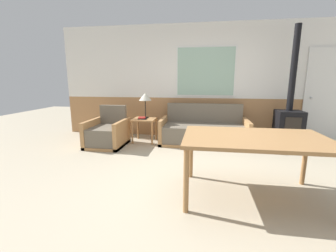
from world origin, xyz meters
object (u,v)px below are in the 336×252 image
Objects in this scene: armchair at (107,134)px; dining_table at (255,142)px; table_lamp at (145,97)px; side_table at (144,123)px; wood_stove at (289,119)px; couch at (204,132)px.

armchair reaches higher than dining_table.
side_table is at bearing -94.11° from table_lamp.
armchair is at bearing -144.08° from table_lamp.
table_lamp is 0.23× the size of wood_stove.
couch is 0.77× the size of wood_stove.
couch reaches higher than side_table.
armchair is 3.22m from dining_table.
armchair is 0.35× the size of wood_stove.
armchair is at bearing -172.13° from wood_stove.
armchair is 0.86m from side_table.
wood_stove is at bearing 0.12° from table_lamp.
side_table is (-1.34, -0.06, 0.19)m from couch.
table_lamp is 3.03m from dining_table.
couch is at bearing 104.21° from dining_table.
couch is 1.36m from side_table.
couch is 3.32× the size of table_lamp.
wood_stove is (1.76, 0.04, 0.35)m from couch.
wood_stove is at bearing 1.76° from side_table.
couch is at bearing -1.33° from table_lamp.
side_table is 2.96m from dining_table.
couch is at bearing -178.78° from wood_stove.
armchair reaches higher than side_table.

